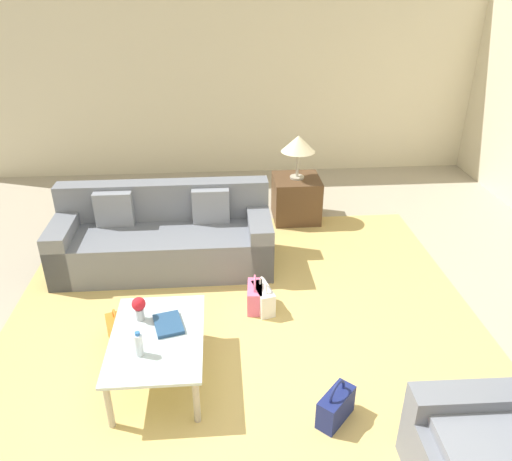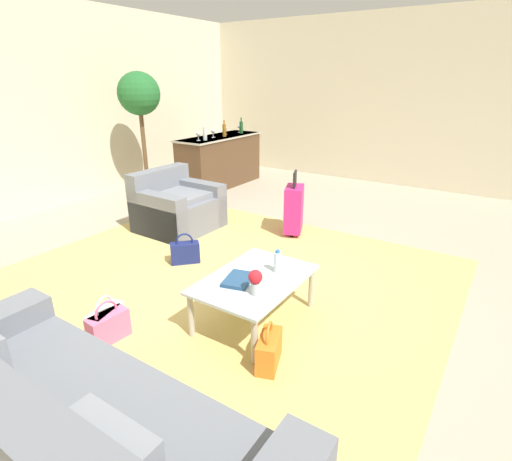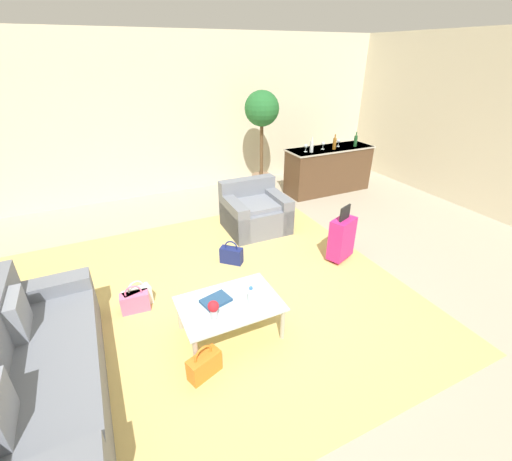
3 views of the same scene
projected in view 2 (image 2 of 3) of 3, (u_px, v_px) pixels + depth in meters
The scene contains 23 objects.
ground_plane at pixel (235, 286), 4.04m from camera, with size 12.00×12.00×0.00m, color #A89E89.
wall_right at pixel (393, 101), 7.43m from camera, with size 0.12×8.00×3.10m, color beige.
area_rug at pixel (180, 306), 3.67m from camera, with size 5.20×4.40×0.01m, color tan.
couch at pixel (67, 450), 1.92m from camera, with size 0.87×2.29×0.87m.
armchair at pixel (175, 208), 5.49m from camera, with size 1.00×0.92×0.80m.
coffee_table at pixel (255, 283), 3.34m from camera, with size 1.04×0.71×0.41m.
water_bottle at pixel (277, 262), 3.40m from camera, with size 0.06×0.06×0.20m.
coffee_table_book at pixel (239, 280), 3.27m from camera, with size 0.29×0.21×0.03m, color navy.
flower_vase at pixel (255, 280), 3.03m from camera, with size 0.11×0.11×0.21m.
bar_console at pixel (220, 160), 7.61m from camera, with size 1.87×0.66×0.94m.
wine_glass_leftmost at pixel (198, 134), 6.89m from camera, with size 0.08×0.08×0.15m.
wine_glass_left_of_centre at pixel (213, 132), 7.23m from camera, with size 0.08×0.08×0.15m.
wine_glass_right_of_centre at pixel (225, 129), 7.59m from camera, with size 0.08×0.08×0.15m.
wine_glass_rightmost at pixel (240, 127), 7.90m from camera, with size 0.08×0.08×0.15m.
wine_bottle_clear at pixel (205, 133), 6.91m from camera, with size 0.07×0.07×0.30m.
wine_bottle_amber at pixel (224, 130), 7.34m from camera, with size 0.07×0.07×0.30m.
wine_bottle_green at pixel (241, 127), 7.77m from camera, with size 0.07×0.07×0.30m.
suitcase_magenta at pixel (294, 208), 5.26m from camera, with size 0.45×0.35×0.85m.
handbag_pink at pixel (108, 326), 3.17m from camera, with size 0.33×0.17×0.36m.
handbag_orange at pixel (269, 350), 2.89m from camera, with size 0.35×0.24×0.36m.
handbag_white at pixel (106, 321), 3.23m from camera, with size 0.34×0.21×0.36m.
handbag_navy at pixel (185, 252), 4.50m from camera, with size 0.33×0.32×0.36m.
potted_ficus at pixel (140, 109), 6.55m from camera, with size 0.69×0.69×2.07m.
Camera 2 is at (-2.87, -2.13, 1.98)m, focal length 28.00 mm.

